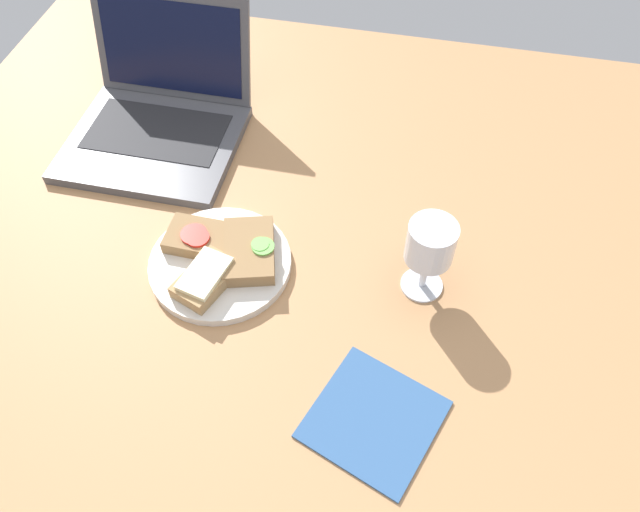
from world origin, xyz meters
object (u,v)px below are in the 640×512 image
Objects in this scene: wine_glass at (430,246)px; laptop at (158,117)px; sandwich_with_cheese at (206,278)px; sandwich_with_cucumber at (249,251)px; sandwich_with_tomato at (201,238)px; napkin at (374,419)px; plate at (220,263)px.

wine_glass is 0.44× the size of laptop.
sandwich_with_cucumber is at bearing 53.02° from sandwich_with_cheese.
sandwich_with_cheese is at bearing -66.17° from sandwich_with_tomato.
laptop is 67.45cm from napkin.
laptop is (-51.40, 24.74, -5.97)cm from wine_glass.
laptop is at bearing 154.30° from wine_glass.
sandwich_with_cheese is (-0.53, -4.61, 2.16)cm from plate.
sandwich_with_cheese reaches higher than sandwich_with_cucumber.
napkin is (31.17, -22.69, -2.48)cm from sandwich_with_tomato.
laptop reaches higher than sandwich_with_tomato.
sandwich_with_cucumber reaches higher than plate.
sandwich_with_cucumber is 0.43× the size of laptop.
wine_glass is at bearing 5.27° from plate.
sandwich_with_tomato is 29.89cm from laptop.
sandwich_with_tomato reaches higher than plate.
sandwich_with_tomato reaches higher than napkin.
plate is 1.95× the size of sandwich_with_cheese.
sandwich_with_cucumber is at bearing -177.82° from wine_glass.
sandwich_with_cheese is 31.99cm from napkin.
wine_glass reaches higher than sandwich_with_cheese.
sandwich_with_cheese is at bearing -166.70° from wine_glass.
sandwich_with_tomato is 0.35× the size of laptop.
sandwich_with_cucumber reaches higher than napkin.
wine_glass reaches higher than sandwich_with_cucumber.
sandwich_with_tomato is (-8.10, 0.86, -0.06)cm from sandwich_with_cucumber.
wine_glass is (34.90, 0.16, 7.01)cm from sandwich_with_tomato.
napkin is at bearing -36.09° from plate.
napkin is at bearing -44.95° from laptop.
sandwich_with_cucumber is 0.86× the size of napkin.
laptop is at bearing 123.54° from sandwich_with_tomato.
laptop is (-19.74, 32.22, 0.82)cm from sandwich_with_cheese.
sandwich_with_cucumber is at bearing 23.16° from plate.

